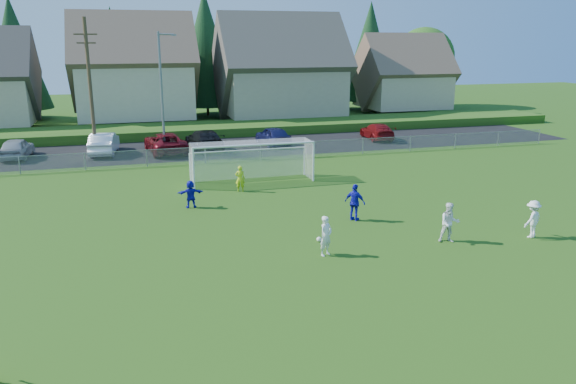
# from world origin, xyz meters

# --- Properties ---
(ground) EXTENTS (160.00, 160.00, 0.00)m
(ground) POSITION_xyz_m (0.00, 0.00, 0.00)
(ground) COLOR #193D0C
(ground) RESTS_ON ground
(asphalt_lot) EXTENTS (60.00, 60.00, 0.00)m
(asphalt_lot) POSITION_xyz_m (0.00, 27.50, 0.01)
(asphalt_lot) COLOR black
(asphalt_lot) RESTS_ON ground
(grass_embankment) EXTENTS (70.00, 6.00, 0.80)m
(grass_embankment) POSITION_xyz_m (0.00, 35.00, 0.40)
(grass_embankment) COLOR #1E420F
(grass_embankment) RESTS_ON ground
(soccer_ball) EXTENTS (0.22, 0.22, 0.22)m
(soccer_ball) POSITION_xyz_m (0.44, 4.71, 0.11)
(soccer_ball) COLOR white
(soccer_ball) RESTS_ON ground
(player_white_a) EXTENTS (0.71, 0.63, 1.64)m
(player_white_a) POSITION_xyz_m (0.19, 3.18, 0.82)
(player_white_a) COLOR white
(player_white_a) RESTS_ON ground
(player_white_b) EXTENTS (1.00, 0.88, 1.74)m
(player_white_b) POSITION_xyz_m (5.77, 3.13, 0.87)
(player_white_b) COLOR white
(player_white_b) RESTS_ON ground
(player_white_c) EXTENTS (1.23, 0.99, 1.67)m
(player_white_c) POSITION_xyz_m (9.62, 2.67, 0.84)
(player_white_c) COLOR white
(player_white_c) RESTS_ON ground
(player_blue_a) EXTENTS (1.03, 1.07, 1.79)m
(player_blue_a) POSITION_xyz_m (3.06, 7.05, 0.90)
(player_blue_a) COLOR #1312B0
(player_blue_a) RESTS_ON ground
(player_blue_b) EXTENTS (1.35, 0.45, 1.45)m
(player_blue_b) POSITION_xyz_m (-4.25, 11.41, 0.72)
(player_blue_b) COLOR #1312B0
(player_blue_b) RESTS_ON ground
(goalkeeper) EXTENTS (0.62, 0.47, 1.51)m
(goalkeeper) POSITION_xyz_m (-1.15, 13.85, 0.75)
(goalkeeper) COLOR #B9D519
(goalkeeper) RESTS_ON ground
(car_a) EXTENTS (2.12, 4.54, 1.51)m
(car_a) POSITION_xyz_m (-15.03, 27.64, 0.75)
(car_a) COLOR #999DA0
(car_a) RESTS_ON ground
(car_b) EXTENTS (2.25, 5.14, 1.64)m
(car_b) POSITION_xyz_m (-8.90, 27.56, 0.82)
(car_b) COLOR white
(car_b) RESTS_ON ground
(car_c) EXTENTS (3.27, 5.87, 1.55)m
(car_c) POSITION_xyz_m (-4.38, 26.69, 0.78)
(car_c) COLOR maroon
(car_c) RESTS_ON ground
(car_d) EXTENTS (2.71, 5.65, 1.59)m
(car_d) POSITION_xyz_m (-1.34, 27.11, 0.79)
(car_d) COLOR black
(car_d) RESTS_ON ground
(car_e) EXTENTS (2.38, 4.73, 1.55)m
(car_e) POSITION_xyz_m (4.39, 27.52, 0.77)
(car_e) COLOR #141848
(car_e) RESTS_ON ground
(car_g) EXTENTS (2.38, 4.92, 1.38)m
(car_g) POSITION_xyz_m (13.84, 27.74, 0.69)
(car_g) COLOR maroon
(car_g) RESTS_ON ground
(soccer_goal) EXTENTS (7.42, 1.90, 2.50)m
(soccer_goal) POSITION_xyz_m (0.00, 16.05, 1.63)
(soccer_goal) COLOR white
(soccer_goal) RESTS_ON ground
(chainlink_fence) EXTENTS (52.06, 0.06, 1.20)m
(chainlink_fence) POSITION_xyz_m (0.00, 22.00, 0.63)
(chainlink_fence) COLOR gray
(chainlink_fence) RESTS_ON ground
(streetlight) EXTENTS (1.38, 0.18, 9.00)m
(streetlight) POSITION_xyz_m (-4.45, 26.00, 4.84)
(streetlight) COLOR slate
(streetlight) RESTS_ON ground
(utility_pole) EXTENTS (1.60, 0.26, 10.00)m
(utility_pole) POSITION_xyz_m (-9.50, 27.00, 5.15)
(utility_pole) COLOR #473321
(utility_pole) RESTS_ON ground
(houses_row) EXTENTS (53.90, 11.45, 13.27)m
(houses_row) POSITION_xyz_m (1.97, 42.46, 7.33)
(houses_row) COLOR tan
(houses_row) RESTS_ON ground
(tree_row) EXTENTS (65.98, 12.36, 13.80)m
(tree_row) POSITION_xyz_m (1.04, 48.74, 6.91)
(tree_row) COLOR #382616
(tree_row) RESTS_ON ground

